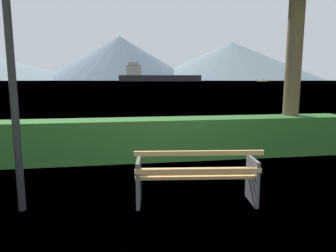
% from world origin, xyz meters
% --- Properties ---
extents(ground_plane, '(1400.00, 1400.00, 0.00)m').
position_xyz_m(ground_plane, '(0.00, 0.00, 0.00)').
color(ground_plane, '#4C6B33').
extents(water_surface, '(620.00, 620.00, 0.00)m').
position_xyz_m(water_surface, '(0.00, 307.42, 0.00)').
color(water_surface, slate).
rests_on(water_surface, ground_plane).
extents(park_bench, '(1.82, 0.77, 0.87)m').
position_xyz_m(park_bench, '(-0.01, -0.06, 0.43)').
color(park_bench, tan).
rests_on(park_bench, ground_plane).
extents(hedge_row, '(8.79, 0.77, 0.93)m').
position_xyz_m(hedge_row, '(0.00, 2.60, 0.47)').
color(hedge_row, '#285B23').
rests_on(hedge_row, ground_plane).
extents(lamp_post, '(0.30, 0.30, 3.85)m').
position_xyz_m(lamp_post, '(-2.48, 0.12, 2.60)').
color(lamp_post, black).
rests_on(lamp_post, ground_plane).
extents(cargo_ship_large, '(78.64, 18.92, 17.65)m').
position_xyz_m(cargo_ship_large, '(31.19, 284.69, 4.93)').
color(cargo_ship_large, '#232328').
rests_on(cargo_ship_large, water_surface).
extents(fishing_boat_near, '(8.01, 4.57, 1.72)m').
position_xyz_m(fishing_boat_near, '(117.65, 234.71, 0.60)').
color(fishing_boat_near, gold).
rests_on(fishing_boat_near, water_surface).
extents(distant_hills, '(813.26, 381.60, 82.86)m').
position_xyz_m(distant_hills, '(19.67, 585.55, 34.45)').
color(distant_hills, slate).
rests_on(distant_hills, ground_plane).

